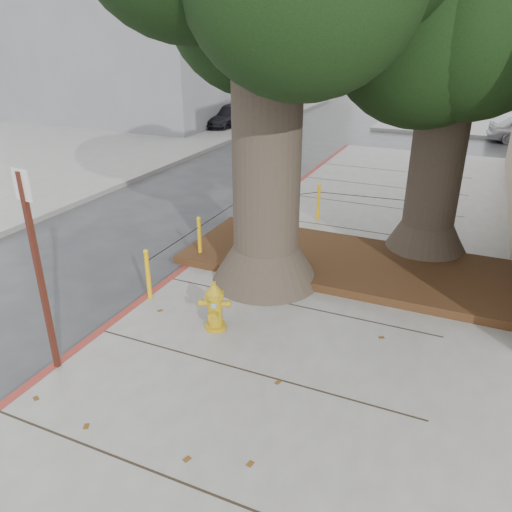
{
  "coord_description": "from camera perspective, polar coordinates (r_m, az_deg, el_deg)",
  "views": [
    {
      "loc": [
        2.98,
        -5.16,
        4.49
      ],
      "look_at": [
        -0.06,
        1.7,
        1.1
      ],
      "focal_mm": 35.0,
      "sensor_mm": 36.0,
      "label": 1
    }
  ],
  "objects": [
    {
      "name": "sidewalk_opposite",
      "position": [
        23.19,
        -24.35,
        11.24
      ],
      "size": [
        14.0,
        60.0,
        0.15
      ],
      "primitive_type": "cube",
      "color": "slate",
      "rests_on": "ground"
    },
    {
      "name": "bollard_ring",
      "position": [
        10.97,
        1.81,
        3.89
      ],
      "size": [
        3.79,
        5.39,
        0.95
      ],
      "color": "#E6A70C",
      "rests_on": "sidewalk_main"
    },
    {
      "name": "planter_bed",
      "position": [
        10.22,
        9.96,
        -0.7
      ],
      "size": [
        6.4,
        2.6,
        0.16
      ],
      "primitive_type": "cube",
      "color": "black",
      "rests_on": "sidewalk_main"
    },
    {
      "name": "signpost",
      "position": [
        7.01,
        -23.72,
        -0.76
      ],
      "size": [
        0.28,
        0.08,
        2.85
      ],
      "rotation": [
        0.0,
        0.0,
        -0.13
      ],
      "color": "#471911",
      "rests_on": "sidewalk_main"
    },
    {
      "name": "car_dark",
      "position": [
        26.18,
        -3.27,
        15.62
      ],
      "size": [
        1.77,
        3.86,
        1.09
      ],
      "primitive_type": "imported",
      "rotation": [
        0.0,
        0.0,
        -0.06
      ],
      "color": "black",
      "rests_on": "ground"
    },
    {
      "name": "curb_red",
      "position": [
        10.15,
        -8.22,
        -1.75
      ],
      "size": [
        0.14,
        26.0,
        0.16
      ],
      "primitive_type": "cube",
      "color": "maroon",
      "rests_on": "ground"
    },
    {
      "name": "building_far_grey",
      "position": [
        32.61,
        -10.72,
        26.6
      ],
      "size": [
        12.0,
        16.0,
        12.0
      ],
      "primitive_type": "cube",
      "color": "slate",
      "rests_on": "ground"
    },
    {
      "name": "fire_hydrant",
      "position": [
        7.88,
        -4.73,
        -5.74
      ],
      "size": [
        0.44,
        0.44,
        0.83
      ],
      "rotation": [
        0.0,
        0.0,
        0.35
      ],
      "color": "#BD9413",
      "rests_on": "sidewalk_main"
    },
    {
      "name": "ground",
      "position": [
        7.46,
        -5.02,
        -12.8
      ],
      "size": [
        140.0,
        140.0,
        0.0
      ],
      "primitive_type": "plane",
      "color": "#28282B",
      "rests_on": "ground"
    }
  ]
}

